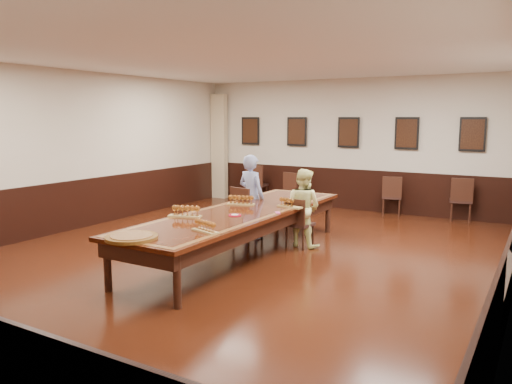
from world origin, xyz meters
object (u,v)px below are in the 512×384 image
Objects in this scene: person_woman at (303,208)px; conference_table at (240,219)px; carved_platter at (132,237)px; chair_man at (248,213)px; spare_chair_b at (295,190)px; spare_chair_a at (257,184)px; spare_chair_d at (461,199)px; chair_woman at (300,222)px; spare_chair_c at (392,196)px; person_man at (251,197)px.

person_woman is 0.28× the size of conference_table.
carved_platter reaches higher than conference_table.
person_woman reaches higher than carved_platter.
chair_man is 3.49m from spare_chair_b.
person_woman reaches higher than spare_chair_a.
spare_chair_a is 5.07m from spare_chair_d.
person_woman is (1.82, -3.38, 0.24)m from spare_chair_b.
spare_chair_c is (0.58, 3.72, 0.02)m from chair_woman.
spare_chair_c reaches higher than carved_platter.
conference_table is at bearing 115.38° from spare_chair_b.
spare_chair_c is (1.69, 3.66, -0.03)m from chair_man.
spare_chair_b is at bearing 98.90° from carved_platter.
spare_chair_d is at bearing -119.10° from chair_man.
spare_chair_c is 0.96× the size of spare_chair_d.
conference_table is at bearing 67.26° from person_woman.
chair_woman is (1.11, -0.06, -0.05)m from chair_man.
chair_woman is 1.18m from conference_table.
spare_chair_b is at bearing -56.71° from chair_woman.
conference_table is at bearing 62.08° from spare_chair_c.
chair_man reaches higher than conference_table.
spare_chair_b reaches higher than carved_platter.
conference_table is 2.31m from carved_platter.
person_man is at bearing 37.17° from spare_chair_d.
spare_chair_d is at bearing 61.27° from conference_table.
chair_man is at bearing 37.78° from spare_chair_d.
carved_platter is (2.25, -6.94, 0.27)m from spare_chair_a.
chair_woman is 1.16m from person_man.
spare_chair_d is at bearing -164.54° from spare_chair_b.
person_man is at bearing 109.88° from spare_chair_a.
carved_platter is at bearing 109.08° from spare_chair_b.
spare_chair_d reaches higher than spare_chair_c.
spare_chair_a is at bearing -51.17° from chair_man.
person_man is (0.02, 0.10, 0.29)m from chair_man.
chair_man is at bearing 111.73° from spare_chair_b.
chair_man is 4.93m from spare_chair_d.
chair_man is 0.97× the size of spare_chair_a.
spare_chair_c is 1.49m from spare_chair_d.
person_man reaches higher than spare_chair_c.
spare_chair_c is 4.88m from conference_table.
spare_chair_b is at bearing 105.19° from conference_table.
person_man is (-3.16, -3.67, 0.30)m from spare_chair_d.
person_man is at bearing -2.80° from chair_woman.
spare_chair_c is 3.68m from person_woman.
spare_chair_c is at bearing 76.07° from conference_table.
person_man reaches higher than chair_woman.
person_man is at bearing -90.00° from chair_man.
person_woman reaches higher than spare_chair_b.
person_woman is at bearing 121.43° from spare_chair_a.
chair_woman is 3.77m from spare_chair_c.
spare_chair_a reaches higher than spare_chair_d.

